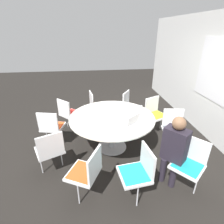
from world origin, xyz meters
name	(u,v)px	position (x,y,z in m)	size (l,w,h in m)	color
ground_plane	(112,147)	(0.00, 0.00, 0.00)	(16.00, 16.00, 0.00)	black
conference_table	(112,121)	(0.00, 0.00, 0.64)	(1.71, 1.71, 0.74)	#B7B7BC
chair_0	(190,161)	(1.17, 1.06, 0.50)	(0.61, 0.60, 0.85)	silver
chair_1	(173,127)	(0.14, 1.27, 0.50)	(0.49, 0.50, 0.85)	silver
chair_2	(155,112)	(-0.60, 1.13, 0.50)	(0.57, 0.58, 0.85)	silver
chair_3	(130,105)	(-1.12, 0.63, 0.50)	(0.60, 0.59, 0.85)	silver
chair_4	(96,104)	(-1.25, -0.27, 0.50)	(0.50, 0.49, 0.85)	silver
chair_5	(69,112)	(-0.84, -0.97, 0.50)	(0.61, 0.61, 0.85)	silver
chair_6	(51,125)	(-0.22, -1.26, 0.50)	(0.51, 0.52, 0.85)	silver
chair_7	(50,149)	(0.60, -1.13, 0.50)	(0.57, 0.58, 0.85)	silver
chair_8	(87,170)	(1.18, -0.51, 0.50)	(0.58, 0.57, 0.85)	silver
chair_9	(138,170)	(1.26, 0.23, 0.50)	(0.49, 0.47, 0.85)	silver
person_0	(174,146)	(1.04, 0.84, 0.70)	(0.42, 0.40, 1.20)	#231E28
laptop	(131,122)	(0.36, 0.30, 0.80)	(0.41, 0.42, 0.21)	silver
handbag	(145,117)	(-1.05, 1.05, 0.14)	(0.36, 0.16, 0.28)	black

